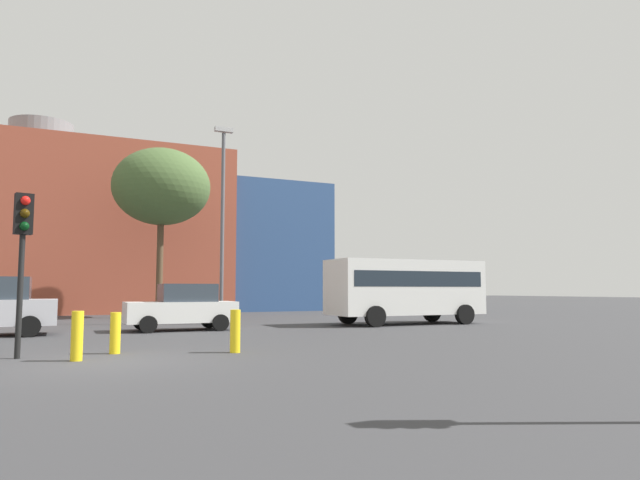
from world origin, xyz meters
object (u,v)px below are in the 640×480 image
Objects in this scene: bare_tree_0 at (162,187)px; bollard_yellow_0 at (77,336)px; street_lamp at (223,212)px; bollard_yellow_2 at (115,333)px; parked_car_2 at (183,307)px; bollard_yellow_1 at (235,331)px; traffic_light_island at (23,236)px; white_bus at (406,286)px.

bollard_yellow_0 is (-4.45, -17.77, -6.41)m from bare_tree_0.
bollard_yellow_2 is at bearing -117.59° from street_lamp.
parked_car_2 is 4.09× the size of bollard_yellow_2.
bollard_yellow_1 is at bearing -103.19° from street_lamp.
parked_car_2 is 8.82m from bollard_yellow_0.
parked_car_2 is at bearing 67.22° from bollard_yellow_2.
bollard_yellow_2 is (1.98, 0.13, -2.16)m from traffic_light_island.
bare_tree_0 is at bearing 102.04° from street_lamp.
bollard_yellow_1 is at bearing -19.85° from bollard_yellow_2.
street_lamp reaches higher than bollard_yellow_0.
bollard_yellow_2 is 0.11× the size of street_lamp.
parked_car_2 is at bearing 87.70° from bollard_yellow_1.
street_lamp is at bearing -127.72° from parked_car_2.
bollard_yellow_1 is at bearing -93.30° from bare_tree_0.
street_lamp is at bearing 61.23° from bollard_yellow_0.
bare_tree_0 reaches higher than bollard_yellow_1.
parked_car_2 is 3.88× the size of bollard_yellow_1.
white_bus is 6.61× the size of bollard_yellow_0.
white_bus is 0.76× the size of bare_tree_0.
bare_tree_0 is at bearing -48.83° from white_bus.
parked_car_2 is at bearing -127.72° from street_lamp.
traffic_light_island is at bearing 55.26° from parked_car_2.
white_bus is 0.80× the size of street_lamp.
bollard_yellow_2 is at bearing 80.40° from traffic_light_island.
street_lamp is (1.49, -6.97, -2.13)m from bare_tree_0.
white_bus is 14.33m from bare_tree_0.
white_bus is 6.78× the size of bollard_yellow_1.
white_bus reaches higher than bollard_yellow_2.
white_bus is 8.51m from street_lamp.
bollard_yellow_1 is (-9.78, -7.61, -1.12)m from white_bus.
bollard_yellow_2 is (0.85, 1.07, -0.04)m from bollard_yellow_0.
traffic_light_island is at bearing -125.62° from street_lamp.
white_bus is (9.47, -0.23, 0.78)m from parked_car_2.
traffic_light_island is at bearing 140.33° from bollard_yellow_0.
bare_tree_0 is 8.98× the size of bollard_yellow_1.
bollard_yellow_0 is at bearing -128.35° from bollard_yellow_2.
bare_tree_0 reaches higher than parked_car_2.
bollard_yellow_0 is 1.03× the size of bollard_yellow_1.
white_bus is 7.17× the size of bollard_yellow_2.
bare_tree_0 is 1.06× the size of street_lamp.
parked_car_2 reaches higher than bollard_yellow_0.
traffic_light_island reaches higher than bollard_yellow_0.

